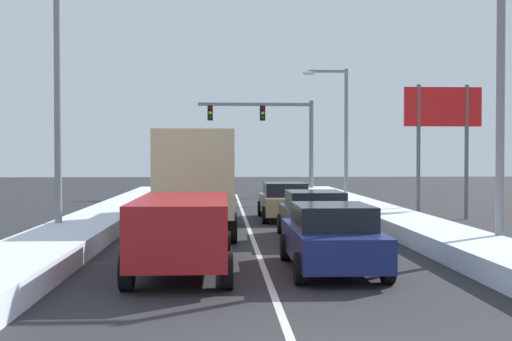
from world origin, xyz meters
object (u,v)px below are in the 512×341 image
street_lamp_right_near (486,80)px  street_lamp_left_mid (68,61)px  sedan_navy_right_lane_nearest (331,237)px  suv_red_center_lane_nearest (182,228)px  traffic_light_gantry (276,127)px  street_lamp_right_mid (340,121)px  roadside_sign_right (443,121)px  sedan_charcoal_right_lane_second (314,215)px  box_truck_center_lane_second (197,177)px  sedan_tan_right_lane_third (285,201)px  suv_green_center_lane_third (204,190)px

street_lamp_right_near → street_lamp_left_mid: bearing=162.0°
sedan_navy_right_lane_nearest → suv_red_center_lane_nearest: (-3.32, -0.23, 0.25)m
suv_red_center_lane_nearest → traffic_light_gantry: bearing=81.3°
street_lamp_right_mid → roadside_sign_right: 11.40m
street_lamp_right_mid → roadside_sign_right: size_ratio=1.38×
suv_red_center_lane_nearest → roadside_sign_right: size_ratio=0.89×
street_lamp_right_mid → street_lamp_left_mid: bearing=-123.7°
sedan_navy_right_lane_nearest → street_lamp_right_near: street_lamp_right_near is taller
suv_red_center_lane_nearest → street_lamp_right_near: (7.71, 2.40, 3.54)m
sedan_navy_right_lane_nearest → suv_red_center_lane_nearest: suv_red_center_lane_nearest is taller
sedan_navy_right_lane_nearest → roadside_sign_right: roadside_sign_right is taller
traffic_light_gantry → suv_red_center_lane_nearest: bearing=-98.7°
street_lamp_right_near → roadside_sign_right: street_lamp_right_near is taller
sedan_navy_right_lane_nearest → street_lamp_right_near: 6.19m
sedan_charcoal_right_lane_second → traffic_light_gantry: (0.68, 22.77, 3.73)m
box_truck_center_lane_second → sedan_navy_right_lane_nearest: bearing=-66.0°
sedan_charcoal_right_lane_second → street_lamp_right_mid: size_ratio=0.59×
sedan_charcoal_right_lane_second → traffic_light_gantry: 23.09m
sedan_charcoal_right_lane_second → box_truck_center_lane_second: (-3.67, 1.77, 1.14)m
sedan_tan_right_lane_third → street_lamp_right_near: size_ratio=0.60×
street_lamp_left_mid → street_lamp_right_mid: bearing=56.3°
street_lamp_right_mid → street_lamp_left_mid: 20.70m
sedan_navy_right_lane_nearest → suv_green_center_lane_third: suv_green_center_lane_third is taller
roadside_sign_right → suv_green_center_lane_third: bearing=156.0°
sedan_charcoal_right_lane_second → street_lamp_left_mid: street_lamp_left_mid is taller
sedan_charcoal_right_lane_second → street_lamp_left_mid: size_ratio=0.48×
suv_green_center_lane_third → street_lamp_left_mid: size_ratio=0.53×
box_truck_center_lane_second → street_lamp_right_mid: street_lamp_right_mid is taller
traffic_light_gantry → street_lamp_right_near: (3.31, -26.19, 0.06)m
street_lamp_left_mid → sedan_tan_right_lane_third: bearing=40.3°
sedan_charcoal_right_lane_second → street_lamp_right_mid: 18.38m
suv_red_center_lane_nearest → street_lamp_left_mid: 8.51m
sedan_tan_right_lane_third → traffic_light_gantry: traffic_light_gantry is taller
sedan_navy_right_lane_nearest → street_lamp_right_near: (4.39, 2.16, 3.80)m
sedan_tan_right_lane_third → street_lamp_right_mid: size_ratio=0.59×
box_truck_center_lane_second → street_lamp_left_mid: (-3.88, -1.43, 3.59)m
suv_red_center_lane_nearest → suv_green_center_lane_third: size_ratio=1.00×
street_lamp_right_mid → box_truck_center_lane_second: bearing=-115.7°
suv_red_center_lane_nearest → street_lamp_right_mid: street_lamp_right_mid is taller
street_lamp_right_mid → roadside_sign_right: street_lamp_right_mid is taller
street_lamp_right_mid → suv_red_center_lane_nearest: bearing=-108.1°
box_truck_center_lane_second → roadside_sign_right: (9.84, 4.61, 2.12)m
roadside_sign_right → traffic_light_gantry: bearing=108.5°
suv_red_center_lane_nearest → roadside_sign_right: 15.98m
sedan_navy_right_lane_nearest → traffic_light_gantry: size_ratio=0.60×
sedan_navy_right_lane_nearest → street_lamp_left_mid: street_lamp_left_mid is taller
sedan_tan_right_lane_third → street_lamp_left_mid: (-7.24, -6.14, 4.72)m
sedan_tan_right_lane_third → street_lamp_right_mid: street_lamp_right_mid is taller
sedan_charcoal_right_lane_second → box_truck_center_lane_second: size_ratio=0.62×
street_lamp_left_mid → box_truck_center_lane_second: bearing=20.3°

